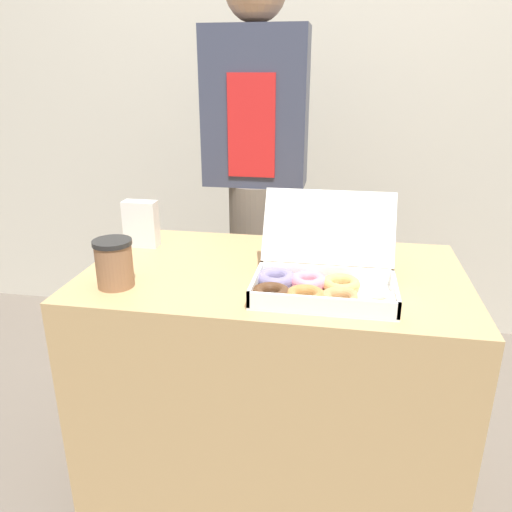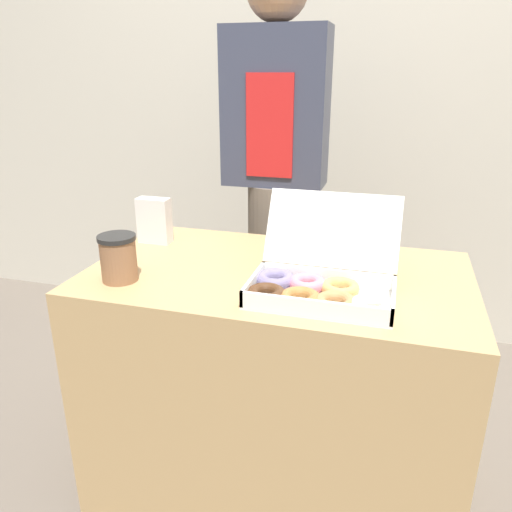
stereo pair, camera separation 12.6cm
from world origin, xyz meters
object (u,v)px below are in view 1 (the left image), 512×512
(donut_box, at_px, (320,282))
(person_customer, at_px, (256,169))
(napkin_holder, at_px, (141,224))
(coffee_cup, at_px, (114,263))

(donut_box, height_order, person_customer, person_customer)
(donut_box, xyz_separation_m, napkin_holder, (-0.57, 0.27, 0.04))
(napkin_holder, distance_m, person_customer, 0.53)
(donut_box, bearing_deg, person_customer, 111.89)
(coffee_cup, height_order, person_customer, person_customer)
(donut_box, distance_m, coffee_cup, 0.52)
(donut_box, distance_m, napkin_holder, 0.63)
(person_customer, bearing_deg, coffee_cup, -107.53)
(napkin_holder, relative_size, person_customer, 0.09)
(donut_box, relative_size, coffee_cup, 3.05)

